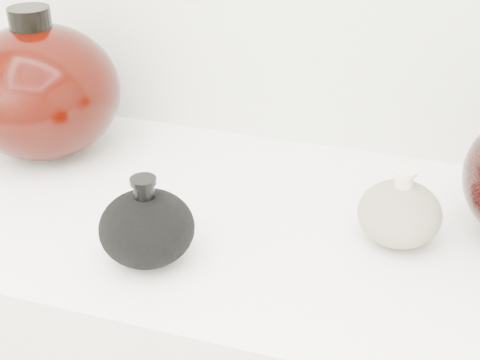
% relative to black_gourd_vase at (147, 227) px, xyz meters
% --- Properties ---
extents(black_gourd_vase, '(0.14, 0.14, 0.12)m').
position_rel_black_gourd_vase_xyz_m(black_gourd_vase, '(0.00, 0.00, 0.00)').
color(black_gourd_vase, black).
rests_on(black_gourd_vase, display_counter).
extents(cream_gourd_vase, '(0.13, 0.13, 0.11)m').
position_rel_black_gourd_vase_xyz_m(cream_gourd_vase, '(0.29, 0.14, -0.00)').
color(cream_gourd_vase, beige).
rests_on(cream_gourd_vase, display_counter).
extents(left_round_pot, '(0.32, 0.32, 0.24)m').
position_rel_black_gourd_vase_xyz_m(left_round_pot, '(-0.28, 0.22, 0.06)').
color(left_round_pot, black).
rests_on(left_round_pot, display_counter).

